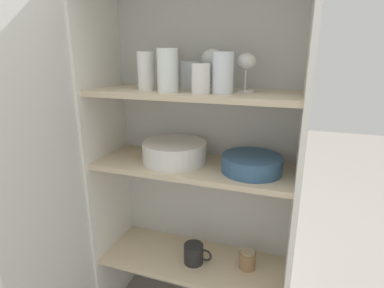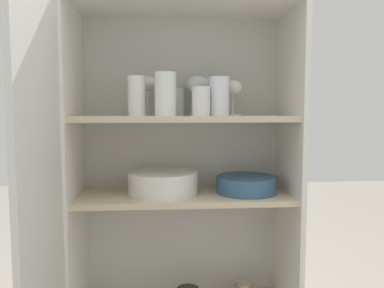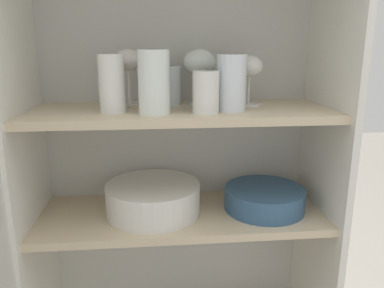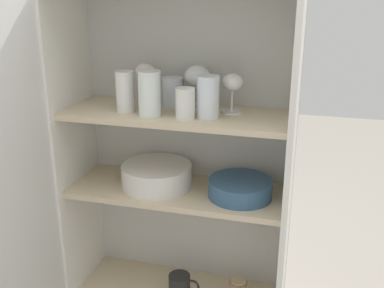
% 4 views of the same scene
% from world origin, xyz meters
% --- Properties ---
extents(cupboard_back_panel, '(0.79, 0.02, 1.38)m').
position_xyz_m(cupboard_back_panel, '(0.00, 0.29, 0.69)').
color(cupboard_back_panel, silver).
rests_on(cupboard_back_panel, ground_plane).
extents(cupboard_side_left, '(0.02, 0.32, 1.38)m').
position_xyz_m(cupboard_side_left, '(-0.39, 0.14, 0.69)').
color(cupboard_side_left, white).
rests_on(cupboard_side_left, ground_plane).
extents(cupboard_side_right, '(0.02, 0.32, 1.38)m').
position_xyz_m(cupboard_side_right, '(0.39, 0.14, 0.69)').
color(cupboard_side_right, white).
rests_on(cupboard_side_right, ground_plane).
extents(shelf_board_lower, '(0.75, 0.28, 0.02)m').
position_xyz_m(shelf_board_lower, '(0.00, 0.14, 0.29)').
color(shelf_board_lower, beige).
extents(shelf_board_middle, '(0.75, 0.28, 0.02)m').
position_xyz_m(shelf_board_middle, '(0.00, 0.14, 0.72)').
color(shelf_board_middle, beige).
extents(shelf_board_upper, '(0.75, 0.28, 0.02)m').
position_xyz_m(shelf_board_upper, '(0.00, 0.14, 1.00)').
color(shelf_board_upper, beige).
extents(cupboard_door, '(0.03, 0.39, 1.38)m').
position_xyz_m(cupboard_door, '(-0.39, -0.21, 0.69)').
color(cupboard_door, silver).
rests_on(cupboard_door, ground_plane).
extents(tumbler_glass_0, '(0.07, 0.07, 0.15)m').
position_xyz_m(tumbler_glass_0, '(-0.07, 0.07, 1.09)').
color(tumbler_glass_0, white).
rests_on(tumbler_glass_0, shelf_board_upper).
extents(tumbler_glass_1, '(0.08, 0.08, 0.10)m').
position_xyz_m(tumbler_glass_1, '(-0.03, 0.21, 1.06)').
color(tumbler_glass_1, white).
rests_on(tumbler_glass_1, shelf_board_upper).
extents(tumbler_glass_2, '(0.07, 0.07, 0.13)m').
position_xyz_m(tumbler_glass_2, '(0.12, 0.10, 1.08)').
color(tumbler_glass_2, white).
rests_on(tumbler_glass_2, shelf_board_upper).
extents(tumbler_glass_3, '(0.06, 0.06, 0.10)m').
position_xyz_m(tumbler_glass_3, '(0.05, 0.07, 1.06)').
color(tumbler_glass_3, white).
rests_on(tumbler_glass_3, shelf_board_upper).
extents(tumbler_glass_4, '(0.06, 0.06, 0.13)m').
position_xyz_m(tumbler_glass_4, '(-0.16, 0.10, 1.08)').
color(tumbler_glass_4, white).
rests_on(tumbler_glass_4, shelf_board_upper).
extents(wine_glass_0, '(0.07, 0.07, 0.13)m').
position_xyz_m(wine_glass_0, '(0.18, 0.18, 1.11)').
color(wine_glass_0, white).
rests_on(wine_glass_0, shelf_board_upper).
extents(wine_glass_1, '(0.07, 0.07, 0.15)m').
position_xyz_m(wine_glass_1, '(-0.13, 0.21, 1.12)').
color(wine_glass_1, silver).
rests_on(wine_glass_1, shelf_board_upper).
extents(wine_glass_2, '(0.09, 0.09, 0.15)m').
position_xyz_m(wine_glass_2, '(0.05, 0.21, 1.12)').
color(wine_glass_2, white).
rests_on(wine_glass_2, shelf_board_upper).
extents(plate_stack_white, '(0.25, 0.25, 0.08)m').
position_xyz_m(plate_stack_white, '(-0.08, 0.14, 0.77)').
color(plate_stack_white, silver).
rests_on(plate_stack_white, shelf_board_middle).
extents(mixing_bowl_large, '(0.22, 0.22, 0.06)m').
position_xyz_m(mixing_bowl_large, '(0.23, 0.14, 0.77)').
color(mixing_bowl_large, '#33567A').
rests_on(mixing_bowl_large, shelf_board_middle).
extents(coffee_mug_primary, '(0.12, 0.08, 0.08)m').
position_xyz_m(coffee_mug_primary, '(0.01, 0.12, 0.34)').
color(coffee_mug_primary, black).
rests_on(coffee_mug_primary, shelf_board_lower).
extents(storage_jar, '(0.07, 0.07, 0.08)m').
position_xyz_m(storage_jar, '(0.23, 0.16, 0.34)').
color(storage_jar, '#99704C').
rests_on(storage_jar, shelf_board_lower).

